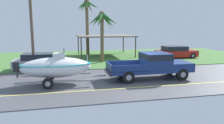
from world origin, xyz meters
TOP-DOWN VIEW (x-y plane):
  - ground at (0.00, 8.38)m, footprint 36.00×22.00m
  - pickup_truck_towing at (1.74, 0.08)m, footprint 5.99×2.07m
  - boat_on_trailer at (-4.88, 0.08)m, footprint 5.65×2.35m
  - parked_sedan_near at (-6.36, 5.02)m, footprint 4.32×1.92m
  - parked_sedan_far at (8.16, 8.63)m, footprint 4.61×1.93m
  - carport_awning at (0.51, 12.19)m, footprint 6.67×5.72m
  - palm_tree_near_left at (-0.61, 7.29)m, footprint 2.93×2.95m
  - palm_tree_near_right at (-1.46, 13.32)m, footprint 2.77×3.00m
  - utility_pole at (-6.81, 4.67)m, footprint 0.24×1.80m

SIDE VIEW (x-z plane):
  - ground at x=0.00m, z-range -0.07..0.04m
  - parked_sedan_near at x=-6.36m, z-range -0.02..1.36m
  - parked_sedan_far at x=8.16m, z-range -0.02..1.36m
  - pickup_truck_towing at x=1.74m, z-range 0.11..1.91m
  - boat_on_trailer at x=-4.88m, z-range -0.07..2.22m
  - carport_awning at x=0.51m, z-range 1.15..3.69m
  - utility_pole at x=-6.81m, z-range 0.15..7.31m
  - palm_tree_near_left at x=-0.61m, z-range 1.34..6.43m
  - palm_tree_near_right at x=-1.46m, z-range 1.69..8.61m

